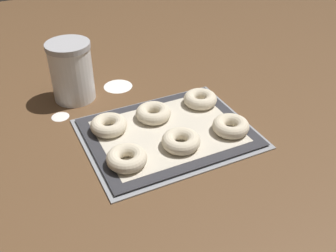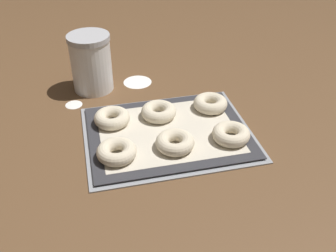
{
  "view_description": "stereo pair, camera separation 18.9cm",
  "coord_description": "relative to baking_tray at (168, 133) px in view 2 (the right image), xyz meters",
  "views": [
    {
      "loc": [
        -0.37,
        -0.79,
        0.63
      ],
      "look_at": [
        0.01,
        -0.01,
        0.03
      ],
      "focal_mm": 42.0,
      "sensor_mm": 36.0,
      "label": 1
    },
    {
      "loc": [
        -0.19,
        -0.85,
        0.63
      ],
      "look_at": [
        0.01,
        -0.01,
        0.03
      ],
      "focal_mm": 42.0,
      "sensor_mm": 36.0,
      "label": 2
    }
  ],
  "objects": [
    {
      "name": "baking_mat",
      "position": [
        0.0,
        0.0,
        0.01
      ],
      "size": [
        0.42,
        0.33,
        0.0
      ],
      "color": "#333338",
      "rests_on": "baking_tray"
    },
    {
      "name": "ground_plane",
      "position": [
        -0.01,
        0.01,
        -0.0
      ],
      "size": [
        2.8,
        2.8,
        0.0
      ],
      "primitive_type": "plane",
      "color": "brown"
    },
    {
      "name": "bagel_front_left",
      "position": [
        -0.15,
        -0.08,
        0.02
      ],
      "size": [
        0.1,
        0.1,
        0.03
      ],
      "color": "beige",
      "rests_on": "baking_mat"
    },
    {
      "name": "flour_patch_far",
      "position": [
        -0.24,
        0.21,
        -0.0
      ],
      "size": [
        0.05,
        0.05,
        0.0
      ],
      "color": "white",
      "rests_on": "ground_plane"
    },
    {
      "name": "bagel_front_center",
      "position": [
        0.0,
        -0.07,
        0.02
      ],
      "size": [
        0.1,
        0.1,
        0.03
      ],
      "color": "beige",
      "rests_on": "baking_mat"
    },
    {
      "name": "flour_patch_near",
      "position": [
        -0.03,
        0.31,
        -0.0
      ],
      "size": [
        0.09,
        0.09,
        0.0
      ],
      "color": "white",
      "rests_on": "ground_plane"
    },
    {
      "name": "baking_tray",
      "position": [
        0.0,
        0.0,
        0.0
      ],
      "size": [
        0.45,
        0.36,
        0.01
      ],
      "color": "#93969B",
      "rests_on": "ground_plane"
    },
    {
      "name": "bagel_back_left",
      "position": [
        -0.14,
        0.07,
        0.02
      ],
      "size": [
        0.1,
        0.1,
        0.03
      ],
      "color": "beige",
      "rests_on": "baking_mat"
    },
    {
      "name": "bagel_front_right",
      "position": [
        0.15,
        -0.07,
        0.02
      ],
      "size": [
        0.1,
        0.1,
        0.03
      ],
      "color": "beige",
      "rests_on": "baking_mat"
    },
    {
      "name": "bagel_back_right",
      "position": [
        0.15,
        0.08,
        0.02
      ],
      "size": [
        0.1,
        0.1,
        0.03
      ],
      "color": "beige",
      "rests_on": "baking_mat"
    },
    {
      "name": "bagel_back_center",
      "position": [
        -0.01,
        0.08,
        0.02
      ],
      "size": [
        0.1,
        0.1,
        0.03
      ],
      "color": "beige",
      "rests_on": "baking_mat"
    },
    {
      "name": "flour_canister",
      "position": [
        -0.17,
        0.3,
        0.09
      ],
      "size": [
        0.13,
        0.13,
        0.18
      ],
      "color": "white",
      "rests_on": "ground_plane"
    }
  ]
}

